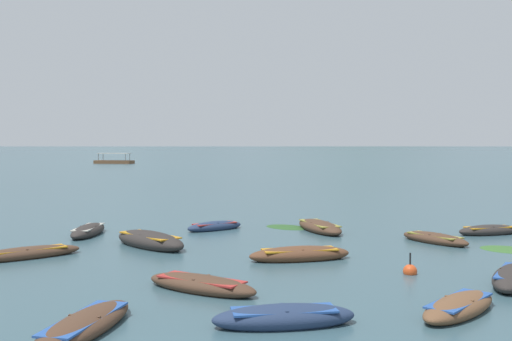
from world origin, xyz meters
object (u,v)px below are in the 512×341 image
Objects in this scene: rowboat_13 at (25,254)px; ferry_0 at (114,162)px; rowboat_8 at (319,227)px; rowboat_5 at (300,254)px; rowboat_6 at (215,226)px; rowboat_3 at (201,285)px; rowboat_12 at (489,231)px; rowboat_4 at (435,239)px; rowboat_1 at (150,241)px; rowboat_0 at (459,306)px; rowboat_2 at (85,325)px; rowboat_9 at (284,317)px; rowboat_11 at (88,231)px; mooring_buoy at (410,271)px.

ferry_0 is (-20.94, 109.96, 0.27)m from rowboat_13.
rowboat_8 reaches higher than rowboat_13.
rowboat_5 reaches higher than rowboat_6.
rowboat_12 is at bearing 39.23° from rowboat_3.
rowboat_3 is at bearing -112.91° from rowboat_8.
rowboat_6 reaches higher than rowboat_4.
rowboat_1 is 12.72m from rowboat_4.
rowboat_8 is 1.11× the size of rowboat_13.
rowboat_2 is (-9.44, -1.39, -0.00)m from rowboat_0.
rowboat_9 is (4.76, 0.42, 0.03)m from rowboat_2.
rowboat_13 is (-10.69, 0.52, -0.03)m from rowboat_5.
rowboat_2 and rowboat_13 have the same top height.
rowboat_1 is 0.48× the size of ferry_0.
rowboat_4 is at bearing 30.76° from rowboat_5.
rowboat_9 is 16.91m from rowboat_11.
rowboat_3 is (-6.97, 2.51, 0.01)m from rowboat_0.
rowboat_4 is 1.12× the size of rowboat_6.
rowboat_11 is at bearing 104.58° from rowboat_2.
rowboat_5 is at bearing -149.24° from rowboat_4.
rowboat_0 is 0.73× the size of rowboat_8.
rowboat_0 is at bearing -104.83° from rowboat_4.
rowboat_1 reaches higher than rowboat_4.
rowboat_6 is (2.55, 4.94, -0.09)m from rowboat_1.
rowboat_8 is at bearing 100.46° from mooring_buoy.
rowboat_8 reaches higher than rowboat_9.
rowboat_5 is 8.77m from rowboat_6.
ferry_0 reaches higher than rowboat_1.
mooring_buoy reaches higher than rowboat_12.
rowboat_8 is 10.18m from mooring_buoy.
mooring_buoy is (4.69, 5.62, -0.10)m from rowboat_9.
rowboat_1 reaches higher than rowboat_3.
rowboat_9 is 7.32m from mooring_buoy.
rowboat_12 is (6.38, 13.41, 0.01)m from rowboat_0.
rowboat_5 is 7.65m from rowboat_8.
rowboat_12 reaches higher than rowboat_13.
rowboat_0 reaches higher than rowboat_6.
ferry_0 reaches higher than mooring_buoy.
rowboat_5 is 4.76× the size of mooring_buoy.
rowboat_11 is at bearing -165.37° from rowboat_6.
rowboat_11 is at bearing 179.56° from rowboat_12.
rowboat_11 reaches higher than rowboat_0.
rowboat_6 is 0.70× the size of rowboat_8.
rowboat_5 reaches higher than rowboat_13.
ferry_0 is at bearing 107.93° from rowboat_8.
rowboat_6 is 0.87× the size of rowboat_9.
mooring_buoy is (0.01, 4.65, -0.07)m from rowboat_0.
rowboat_13 is 4.74× the size of mooring_buoy.
mooring_buoy is (35.18, -113.02, -0.34)m from ferry_0.
rowboat_3 is 7.30m from mooring_buoy.
rowboat_12 is 112.23m from ferry_0.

